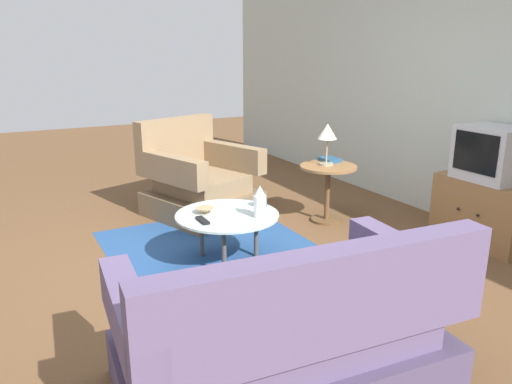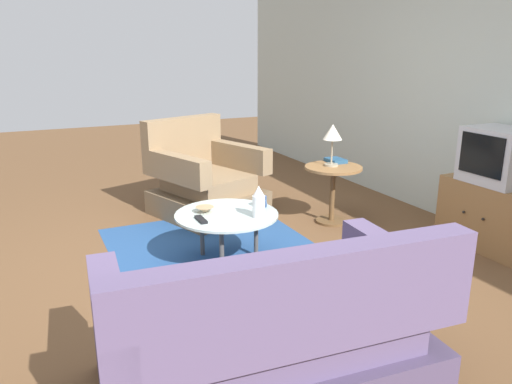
{
  "view_description": "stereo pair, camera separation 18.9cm",
  "coord_description": "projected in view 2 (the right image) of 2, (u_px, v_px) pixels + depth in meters",
  "views": [
    {
      "loc": [
        3.24,
        -1.39,
        1.63
      ],
      "look_at": [
        -0.05,
        0.37,
        0.55
      ],
      "focal_mm": 34.57,
      "sensor_mm": 36.0,
      "label": 1
    },
    {
      "loc": [
        3.33,
        -1.23,
        1.63
      ],
      "look_at": [
        -0.05,
        0.37,
        0.55
      ],
      "focal_mm": 34.57,
      "sensor_mm": 36.0,
      "label": 2
    }
  ],
  "objects": [
    {
      "name": "tv_remote_dark",
      "position": [
        201.0,
        219.0,
        3.67
      ],
      "size": [
        0.17,
        0.05,
        0.02
      ],
      "rotation": [
        0.0,
        0.0,
        6.27
      ],
      "color": "black",
      "rests_on": "coffee_table"
    },
    {
      "name": "area_rug",
      "position": [
        227.0,
        261.0,
        3.95
      ],
      "size": [
        2.38,
        1.67,
        0.0
      ],
      "primitive_type": "cube",
      "color": "navy",
      "rests_on": "ground"
    },
    {
      "name": "coffee_table",
      "position": [
        227.0,
        217.0,
        3.84
      ],
      "size": [
        0.81,
        0.81,
        0.4
      ],
      "color": "#B2C6C1",
      "rests_on": "ground"
    },
    {
      "name": "couch",
      "position": [
        273.0,
        338.0,
        2.38
      ],
      "size": [
        1.02,
        1.68,
        0.86
      ],
      "rotation": [
        0.0,
        0.0,
        1.49
      ],
      "color": "#4B3E5C",
      "rests_on": "ground"
    },
    {
      "name": "back_wall",
      "position": [
        474.0,
        82.0,
        4.53
      ],
      "size": [
        9.0,
        0.12,
        2.7
      ],
      "primitive_type": "cube",
      "color": "#B2BCB2",
      "rests_on": "ground"
    },
    {
      "name": "armchair",
      "position": [
        204.0,
        182.0,
        5.06
      ],
      "size": [
        1.19,
        1.19,
        0.96
      ],
      "rotation": [
        0.0,
        0.0,
        -1.23
      ],
      "color": "brown",
      "rests_on": "ground"
    },
    {
      "name": "mug",
      "position": [
        262.0,
        202.0,
        3.98
      ],
      "size": [
        0.13,
        0.08,
        0.09
      ],
      "color": "#335184",
      "rests_on": "coffee_table"
    },
    {
      "name": "bowl",
      "position": [
        205.0,
        210.0,
        3.85
      ],
      "size": [
        0.15,
        0.15,
        0.05
      ],
      "color": "tan",
      "rests_on": "coffee_table"
    },
    {
      "name": "side_table",
      "position": [
        333.0,
        182.0,
        4.73
      ],
      "size": [
        0.55,
        0.55,
        0.56
      ],
      "color": "olive",
      "rests_on": "ground"
    },
    {
      "name": "television",
      "position": [
        499.0,
        156.0,
        4.03
      ],
      "size": [
        0.51,
        0.43,
        0.46
      ],
      "color": "#B7B7BC",
      "rests_on": "tv_stand"
    },
    {
      "name": "table_lamp",
      "position": [
        333.0,
        134.0,
        4.63
      ],
      "size": [
        0.18,
        0.18,
        0.4
      ],
      "color": "#9E937A",
      "rests_on": "side_table"
    },
    {
      "name": "ground_plane",
      "position": [
        216.0,
        267.0,
        3.85
      ],
      "size": [
        16.0,
        16.0,
        0.0
      ],
      "primitive_type": "plane",
      "color": "brown"
    },
    {
      "name": "book",
      "position": [
        336.0,
        160.0,
        4.86
      ],
      "size": [
        0.21,
        0.16,
        0.04
      ],
      "rotation": [
        0.0,
        0.0,
        -0.02
      ],
      "color": "navy",
      "rests_on": "side_table"
    },
    {
      "name": "tv_stand",
      "position": [
        491.0,
        215.0,
        4.17
      ],
      "size": [
        0.82,
        0.43,
        0.57
      ],
      "color": "olive",
      "rests_on": "ground"
    },
    {
      "name": "vase",
      "position": [
        259.0,
        202.0,
        3.72
      ],
      "size": [
        0.1,
        0.1,
        0.25
      ],
      "color": "white",
      "rests_on": "coffee_table"
    }
  ]
}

